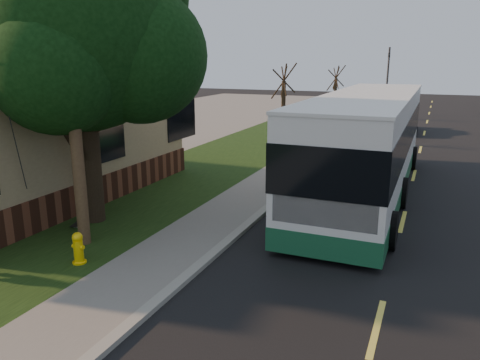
{
  "coord_description": "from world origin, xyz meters",
  "views": [
    {
      "loc": [
        4.61,
        -7.67,
        4.6
      ],
      "look_at": [
        -0.0,
        3.3,
        1.5
      ],
      "focal_mm": 35.0,
      "sensor_mm": 36.0,
      "label": 1
    }
  ],
  "objects_px": {
    "utility_pole": "(68,57)",
    "dumpster": "(61,166)",
    "fire_hydrant": "(78,248)",
    "traffic_signal": "(388,76)",
    "bare_tree_far": "(335,92)",
    "distant_car": "(401,118)",
    "bare_tree_near": "(283,103)",
    "leafy_tree": "(85,36)",
    "skateboard_main": "(80,222)",
    "transit_bus": "(367,142)"
  },
  "relations": [
    {
      "from": "utility_pole",
      "to": "skateboard_main",
      "type": "bearing_deg",
      "value": 135.38
    },
    {
      "from": "bare_tree_near",
      "to": "traffic_signal",
      "type": "height_order",
      "value": "traffic_signal"
    },
    {
      "from": "traffic_signal",
      "to": "distant_car",
      "type": "relative_size",
      "value": 1.1
    },
    {
      "from": "skateboard_main",
      "to": "distant_car",
      "type": "xyz_separation_m",
      "value": [
        6.89,
        22.03,
        0.73
      ]
    },
    {
      "from": "fire_hydrant",
      "to": "skateboard_main",
      "type": "xyz_separation_m",
      "value": [
        -1.78,
        2.05,
        -0.31
      ]
    },
    {
      "from": "leafy_tree",
      "to": "distant_car",
      "type": "xyz_separation_m",
      "value": [
        6.68,
        21.44,
        -4.31
      ]
    },
    {
      "from": "bare_tree_far",
      "to": "traffic_signal",
      "type": "distance_m",
      "value": 5.44
    },
    {
      "from": "bare_tree_far",
      "to": "skateboard_main",
      "type": "relative_size",
      "value": 4.88
    },
    {
      "from": "utility_pole",
      "to": "skateboard_main",
      "type": "xyz_separation_m",
      "value": [
        -1.07,
        1.06,
        -4.5
      ]
    },
    {
      "from": "bare_tree_near",
      "to": "skateboard_main",
      "type": "bearing_deg",
      "value": -93.15
    },
    {
      "from": "bare_tree_near",
      "to": "dumpster",
      "type": "height_order",
      "value": "bare_tree_near"
    },
    {
      "from": "bare_tree_far",
      "to": "skateboard_main",
      "type": "xyz_separation_m",
      "value": [
        -1.38,
        -27.95,
        -1.88
      ]
    },
    {
      "from": "distant_car",
      "to": "dumpster",
      "type": "bearing_deg",
      "value": -124.13
    },
    {
      "from": "traffic_signal",
      "to": "distant_car",
      "type": "xyz_separation_m",
      "value": [
        2.01,
        -9.92,
        -2.31
      ]
    },
    {
      "from": "leafy_tree",
      "to": "bare_tree_near",
      "type": "height_order",
      "value": "leafy_tree"
    },
    {
      "from": "transit_bus",
      "to": "skateboard_main",
      "type": "xyz_separation_m",
      "value": [
        -6.89,
        -6.4,
        -1.72
      ]
    },
    {
      "from": "fire_hydrant",
      "to": "bare_tree_near",
      "type": "bearing_deg",
      "value": 92.86
    },
    {
      "from": "utility_pole",
      "to": "transit_bus",
      "type": "relative_size",
      "value": 0.71
    },
    {
      "from": "utility_pole",
      "to": "traffic_signal",
      "type": "bearing_deg",
      "value": 83.42
    },
    {
      "from": "bare_tree_far",
      "to": "traffic_signal",
      "type": "bearing_deg",
      "value": 48.81
    },
    {
      "from": "bare_tree_far",
      "to": "distant_car",
      "type": "xyz_separation_m",
      "value": [
        5.51,
        -5.92,
        -1.15
      ]
    },
    {
      "from": "transit_bus",
      "to": "bare_tree_far",
      "type": "bearing_deg",
      "value": 104.34
    },
    {
      "from": "transit_bus",
      "to": "dumpster",
      "type": "bearing_deg",
      "value": -164.92
    },
    {
      "from": "utility_pole",
      "to": "dumpster",
      "type": "relative_size",
      "value": 5.0
    },
    {
      "from": "bare_tree_near",
      "to": "utility_pole",
      "type": "bearing_deg",
      "value": -89.34
    },
    {
      "from": "distant_car",
      "to": "fire_hydrant",
      "type": "bearing_deg",
      "value": -105.92
    },
    {
      "from": "traffic_signal",
      "to": "transit_bus",
      "type": "bearing_deg",
      "value": -85.5
    },
    {
      "from": "leafy_tree",
      "to": "dumpster",
      "type": "bearing_deg",
      "value": 144.87
    },
    {
      "from": "bare_tree_far",
      "to": "distant_car",
      "type": "height_order",
      "value": "bare_tree_far"
    },
    {
      "from": "leafy_tree",
      "to": "bare_tree_near",
      "type": "bearing_deg",
      "value": 87.5
    },
    {
      "from": "leafy_tree",
      "to": "skateboard_main",
      "type": "height_order",
      "value": "leafy_tree"
    },
    {
      "from": "transit_bus",
      "to": "utility_pole",
      "type": "bearing_deg",
      "value": -127.95
    },
    {
      "from": "fire_hydrant",
      "to": "transit_bus",
      "type": "relative_size",
      "value": 0.06
    },
    {
      "from": "fire_hydrant",
      "to": "leafy_tree",
      "type": "bearing_deg",
      "value": 120.67
    },
    {
      "from": "traffic_signal",
      "to": "skateboard_main",
      "type": "distance_m",
      "value": 32.46
    },
    {
      "from": "transit_bus",
      "to": "dumpster",
      "type": "distance_m",
      "value": 11.24
    },
    {
      "from": "utility_pole",
      "to": "bare_tree_near",
      "type": "xyz_separation_m",
      "value": [
        -0.19,
        17.01,
        -2.48
      ]
    },
    {
      "from": "traffic_signal",
      "to": "distant_car",
      "type": "distance_m",
      "value": 10.38
    },
    {
      "from": "utility_pole",
      "to": "leafy_tree",
      "type": "relative_size",
      "value": 1.16
    },
    {
      "from": "utility_pole",
      "to": "bare_tree_far",
      "type": "distance_m",
      "value": 29.13
    },
    {
      "from": "leafy_tree",
      "to": "distant_car",
      "type": "bearing_deg",
      "value": 72.68
    },
    {
      "from": "fire_hydrant",
      "to": "utility_pole",
      "type": "xyz_separation_m",
      "value": [
        -0.71,
        0.99,
        4.2
      ]
    },
    {
      "from": "leafy_tree",
      "to": "dumpster",
      "type": "relative_size",
      "value": 4.29
    },
    {
      "from": "utility_pole",
      "to": "bare_tree_near",
      "type": "bearing_deg",
      "value": 90.66
    },
    {
      "from": "bare_tree_far",
      "to": "traffic_signal",
      "type": "xyz_separation_m",
      "value": [
        3.5,
        4.0,
        1.16
      ]
    },
    {
      "from": "fire_hydrant",
      "to": "skateboard_main",
      "type": "bearing_deg",
      "value": 130.9
    },
    {
      "from": "fire_hydrant",
      "to": "utility_pole",
      "type": "height_order",
      "value": "utility_pole"
    },
    {
      "from": "fire_hydrant",
      "to": "traffic_signal",
      "type": "bearing_deg",
      "value": 84.79
    },
    {
      "from": "bare_tree_near",
      "to": "transit_bus",
      "type": "bearing_deg",
      "value": -57.82
    },
    {
      "from": "fire_hydrant",
      "to": "distant_car",
      "type": "distance_m",
      "value": 24.62
    }
  ]
}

